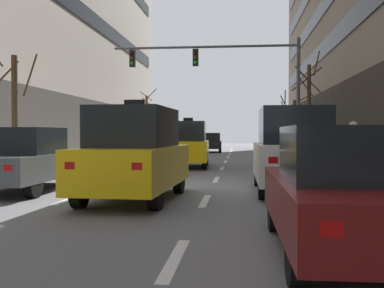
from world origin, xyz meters
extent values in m
plane|color=slate|center=(0.00, 0.00, 0.00)|extent=(120.00, 120.00, 0.00)
cube|color=gray|center=(6.37, 0.00, 0.07)|extent=(3.04, 80.00, 0.14)
cube|color=silver|center=(-1.62, -3.00, 0.00)|extent=(0.16, 2.00, 0.01)
cube|color=silver|center=(-1.62, 2.00, 0.00)|extent=(0.16, 2.00, 0.01)
cube|color=silver|center=(-1.62, 7.00, 0.00)|extent=(0.16, 2.00, 0.01)
cube|color=silver|center=(-1.62, 12.00, 0.00)|extent=(0.16, 2.00, 0.01)
cube|color=silver|center=(-1.62, 17.00, 0.00)|extent=(0.16, 2.00, 0.01)
cube|color=silver|center=(-1.62, 22.00, 0.00)|extent=(0.16, 2.00, 0.01)
cube|color=silver|center=(-1.62, 27.00, 0.00)|extent=(0.16, 2.00, 0.01)
cube|color=silver|center=(-1.62, 32.00, 0.00)|extent=(0.16, 2.00, 0.01)
cube|color=silver|center=(1.62, -8.00, 0.00)|extent=(0.16, 2.00, 0.01)
cube|color=silver|center=(1.62, -3.00, 0.00)|extent=(0.16, 2.00, 0.01)
cube|color=silver|center=(1.62, 2.00, 0.00)|extent=(0.16, 2.00, 0.01)
cube|color=silver|center=(1.62, 7.00, 0.00)|extent=(0.16, 2.00, 0.01)
cube|color=silver|center=(1.62, 12.00, 0.00)|extent=(0.16, 2.00, 0.01)
cube|color=silver|center=(1.62, 17.00, 0.00)|extent=(0.16, 2.00, 0.01)
cube|color=silver|center=(1.62, 22.00, 0.00)|extent=(0.16, 2.00, 0.01)
cube|color=silver|center=(1.62, 27.00, 0.00)|extent=(0.16, 2.00, 0.01)
cube|color=silver|center=(1.62, 32.00, 0.00)|extent=(0.16, 2.00, 0.01)
cylinder|color=black|center=(-4.05, 23.23, 0.34)|extent=(0.26, 0.69, 0.68)
cylinder|color=black|center=(-2.39, 23.15, 0.34)|extent=(0.26, 0.69, 0.68)
cylinder|color=black|center=(-4.18, 20.44, 0.34)|extent=(0.26, 0.69, 0.68)
cylinder|color=black|center=(-2.53, 20.36, 0.34)|extent=(0.26, 0.69, 0.68)
cube|color=yellow|center=(-3.29, 21.80, 0.81)|extent=(2.13, 4.64, 0.93)
cube|color=black|center=(-3.29, 21.80, 1.74)|extent=(1.79, 2.77, 0.93)
cube|color=white|center=(-3.85, 24.06, 0.97)|extent=(0.21, 0.09, 0.14)
cube|color=red|center=(-4.06, 19.59, 0.97)|extent=(0.21, 0.09, 0.14)
cube|color=white|center=(-2.51, 24.00, 0.97)|extent=(0.21, 0.09, 0.14)
cube|color=red|center=(-2.73, 19.53, 0.97)|extent=(0.21, 0.09, 0.14)
cube|color=black|center=(-3.29, 21.80, 2.30)|extent=(0.47, 0.23, 0.19)
cylinder|color=black|center=(-4.04, 16.11, 0.34)|extent=(0.25, 0.68, 0.68)
cylinder|color=black|center=(-2.40, 16.16, 0.34)|extent=(0.25, 0.68, 0.68)
cylinder|color=black|center=(-3.95, 13.34, 0.34)|extent=(0.25, 0.68, 0.68)
cylinder|color=black|center=(-2.31, 13.39, 0.34)|extent=(0.25, 0.68, 0.68)
cube|color=navy|center=(-3.18, 14.75, 0.67)|extent=(2.03, 4.57, 0.66)
cube|color=black|center=(-3.17, 14.54, 1.34)|extent=(1.70, 2.00, 0.70)
cube|color=white|center=(-3.91, 16.94, 0.78)|extent=(0.21, 0.09, 0.14)
cube|color=red|center=(-3.77, 12.51, 0.78)|extent=(0.21, 0.09, 0.14)
cube|color=white|center=(-2.59, 16.99, 0.78)|extent=(0.21, 0.09, 0.14)
cube|color=red|center=(-2.45, 12.55, 0.78)|extent=(0.21, 0.09, 0.14)
cylinder|color=black|center=(-4.17, -0.16, 0.34)|extent=(0.24, 0.69, 0.69)
cylinder|color=black|center=(-2.50, -0.18, 0.34)|extent=(0.24, 0.69, 0.69)
cylinder|color=black|center=(-2.54, -2.99, 0.34)|extent=(0.24, 0.69, 0.69)
cube|color=#474C51|center=(-3.35, -1.57, 0.68)|extent=(1.97, 4.60, 0.67)
cube|color=black|center=(-3.36, -1.78, 1.36)|extent=(1.69, 2.00, 0.71)
cube|color=white|center=(-4.00, 0.69, 0.79)|extent=(0.21, 0.09, 0.15)
cube|color=white|center=(-2.66, 0.67, 0.79)|extent=(0.21, 0.09, 0.15)
cube|color=red|center=(-2.71, -3.83, 0.79)|extent=(0.21, 0.09, 0.15)
cylinder|color=black|center=(-0.85, 26.45, 0.32)|extent=(0.24, 0.65, 0.64)
cylinder|color=black|center=(0.71, 26.50, 0.32)|extent=(0.24, 0.65, 0.64)
cylinder|color=black|center=(-0.76, 23.81, 0.32)|extent=(0.24, 0.65, 0.64)
cylinder|color=black|center=(0.80, 23.87, 0.32)|extent=(0.24, 0.65, 0.64)
cube|color=black|center=(-0.02, 25.16, 0.63)|extent=(1.94, 4.35, 0.62)
cube|color=black|center=(-0.02, 24.96, 1.28)|extent=(1.62, 1.91, 0.66)
cube|color=white|center=(-0.72, 27.24, 0.74)|extent=(0.20, 0.08, 0.14)
cube|color=red|center=(-0.58, 23.03, 0.74)|extent=(0.20, 0.08, 0.14)
cube|color=white|center=(0.53, 27.28, 0.74)|extent=(0.20, 0.08, 0.14)
cube|color=red|center=(0.68, 23.07, 0.74)|extent=(0.20, 0.08, 0.14)
cylinder|color=black|center=(-0.79, -1.62, 0.33)|extent=(0.25, 0.68, 0.67)
cylinder|color=black|center=(0.83, -1.69, 0.33)|extent=(0.25, 0.68, 0.67)
cylinder|color=black|center=(-0.90, -4.35, 0.33)|extent=(0.25, 0.68, 0.67)
cylinder|color=black|center=(0.72, -4.42, 0.33)|extent=(0.25, 0.68, 0.67)
cube|color=yellow|center=(-0.04, -3.02, 0.79)|extent=(2.05, 4.54, 0.91)
cube|color=black|center=(-0.04, -3.02, 1.70)|extent=(1.73, 2.70, 0.91)
cube|color=white|center=(-0.60, -0.80, 0.95)|extent=(0.21, 0.09, 0.14)
cube|color=red|center=(-0.78, -5.18, 0.95)|extent=(0.21, 0.09, 0.14)
cube|color=white|center=(0.71, -0.86, 0.95)|extent=(0.21, 0.09, 0.14)
cube|color=red|center=(0.52, -5.24, 0.95)|extent=(0.21, 0.09, 0.14)
cube|color=black|center=(-0.04, -3.02, 2.25)|extent=(0.45, 0.22, 0.18)
cylinder|color=black|center=(-0.82, 8.88, 0.33)|extent=(0.25, 0.66, 0.65)
cylinder|color=black|center=(0.76, 8.96, 0.33)|extent=(0.25, 0.66, 0.65)
cylinder|color=black|center=(-0.69, 6.22, 0.33)|extent=(0.25, 0.66, 0.65)
cylinder|color=black|center=(0.89, 6.29, 0.33)|extent=(0.25, 0.66, 0.65)
cube|color=yellow|center=(0.03, 7.59, 0.77)|extent=(2.02, 4.43, 0.89)
cube|color=black|center=(0.03, 7.59, 1.66)|extent=(1.70, 2.64, 0.89)
cube|color=white|center=(-0.70, 9.69, 0.93)|extent=(0.20, 0.09, 0.14)
cube|color=red|center=(-0.50, 5.43, 0.93)|extent=(0.20, 0.09, 0.14)
cube|color=white|center=(0.57, 9.75, 0.93)|extent=(0.20, 0.09, 0.14)
cube|color=red|center=(0.77, 5.49, 0.93)|extent=(0.20, 0.09, 0.14)
cube|color=black|center=(0.03, 7.59, 2.19)|extent=(0.44, 0.22, 0.18)
cylinder|color=black|center=(2.99, -6.20, 0.33)|extent=(0.23, 0.66, 0.66)
cylinder|color=black|center=(4.59, -6.19, 0.33)|extent=(0.23, 0.66, 0.66)
cylinder|color=black|center=(3.01, -8.90, 0.33)|extent=(0.23, 0.66, 0.66)
cube|color=maroon|center=(3.80, -7.55, 0.65)|extent=(1.88, 4.42, 0.64)
cube|color=black|center=(3.80, -7.75, 1.31)|extent=(1.62, 1.91, 0.68)
cube|color=white|center=(3.14, -5.39, 0.76)|extent=(0.20, 0.08, 0.14)
cube|color=red|center=(3.17, -9.71, 0.76)|extent=(0.20, 0.08, 0.14)
cube|color=white|center=(4.42, -5.38, 0.76)|extent=(0.20, 0.08, 0.14)
cylinder|color=black|center=(2.96, 0.18, 0.35)|extent=(0.23, 0.69, 0.69)
cylinder|color=black|center=(4.63, 0.18, 0.35)|extent=(0.23, 0.69, 0.69)
cylinder|color=black|center=(2.97, -2.65, 0.35)|extent=(0.23, 0.69, 0.69)
cylinder|color=black|center=(4.64, -2.64, 0.35)|extent=(0.23, 0.69, 0.69)
cube|color=white|center=(3.80, -1.23, 0.82)|extent=(1.94, 4.61, 0.94)
cube|color=black|center=(3.80, -1.23, 1.76)|extent=(1.68, 2.72, 0.94)
cube|color=white|center=(3.12, 1.03, 0.98)|extent=(0.21, 0.08, 0.15)
cube|color=red|center=(3.13, -3.50, 0.98)|extent=(0.21, 0.08, 0.15)
cube|color=white|center=(4.46, 1.03, 0.98)|extent=(0.21, 0.08, 0.15)
cube|color=red|center=(4.48, -3.49, 0.98)|extent=(0.21, 0.08, 0.15)
cylinder|color=#4C4C51|center=(5.25, 9.49, 3.19)|extent=(0.18, 0.18, 6.10)
cylinder|color=#4C4C51|center=(0.66, 9.49, 5.87)|extent=(9.19, 0.12, 0.12)
cube|color=black|center=(0.20, 9.49, 5.35)|extent=(0.28, 0.24, 0.84)
sphere|color=#4B0704|center=(0.20, 9.35, 5.61)|extent=(0.17, 0.17, 0.17)
sphere|color=#523505|center=(0.20, 9.35, 5.35)|extent=(0.17, 0.17, 0.17)
sphere|color=green|center=(0.20, 9.35, 5.09)|extent=(0.17, 0.17, 0.17)
cube|color=black|center=(-3.02, 9.49, 5.35)|extent=(0.28, 0.24, 0.84)
sphere|color=#4B0704|center=(-3.02, 9.35, 5.61)|extent=(0.17, 0.17, 0.17)
sphere|color=#523505|center=(-3.02, 9.35, 5.35)|extent=(0.17, 0.17, 0.17)
sphere|color=green|center=(-3.02, 9.35, 5.09)|extent=(0.17, 0.17, 0.17)
cylinder|color=#4C3823|center=(6.06, 11.63, 2.68)|extent=(0.21, 0.21, 5.08)
cylinder|color=#42301E|center=(6.02, 11.19, 4.30)|extent=(0.94, 0.17, 0.95)
cylinder|color=#42301E|center=(6.47, 11.71, 5.29)|extent=(0.23, 0.88, 1.22)
cylinder|color=#42301E|center=(5.91, 11.01, 4.37)|extent=(1.31, 0.39, 1.44)
cylinder|color=#42301E|center=(6.05, 12.45, 4.55)|extent=(1.68, 0.09, 1.33)
cylinder|color=#42301E|center=(5.81, 11.27, 4.08)|extent=(0.81, 0.61, 1.16)
cylinder|color=#4C3823|center=(-6.06, 3.10, 2.32)|extent=(0.23, 0.23, 4.37)
cylinder|color=#42301E|center=(-6.63, 3.40, 3.77)|extent=(0.68, 1.21, 1.35)
cylinder|color=#42301E|center=(-5.66, 3.56, 3.79)|extent=(1.00, 0.89, 1.53)
cylinder|color=#4C3823|center=(6.06, 18.22, 1.97)|extent=(0.20, 0.20, 3.66)
cylinder|color=#42301E|center=(5.53, 17.97, 2.98)|extent=(0.58, 1.13, 0.73)
cylinder|color=#42301E|center=(5.45, 18.28, 3.73)|extent=(0.20, 1.30, 1.67)
cylinder|color=#42301E|center=(5.47, 17.91, 3.38)|extent=(0.72, 1.26, 1.55)
cylinder|color=#42301E|center=(6.32, 18.83, 3.71)|extent=(1.28, 0.60, 0.79)
cylinder|color=#42301E|center=(5.31, 18.19, 3.23)|extent=(0.14, 1.56, 1.13)
cylinder|color=#4C3823|center=(-6.06, 27.98, 2.58)|extent=(0.21, 0.21, 4.87)
cylinder|color=#42301E|center=(-6.01, 28.72, 4.96)|extent=(1.53, 0.18, 1.51)
cylinder|color=#42301E|center=(-5.71, 27.40, 4.24)|extent=(1.23, 0.80, 1.04)
cylinder|color=#42301E|center=(-5.99, 27.46, 4.91)|extent=(1.11, 0.23, 0.88)
cylinder|color=#383D59|center=(5.29, -1.13, 0.58)|extent=(0.13, 0.13, 0.88)
cylinder|color=#383D59|center=(5.46, -1.12, 0.58)|extent=(0.13, 0.13, 0.88)
cube|color=black|center=(5.37, -1.12, 1.34)|extent=(0.35, 0.22, 0.63)
sphere|color=beige|center=(5.37, -1.12, 1.77)|extent=(0.23, 0.23, 0.23)
cylinder|color=black|center=(5.15, -1.14, 1.37)|extent=(0.09, 0.09, 0.56)
cylinder|color=black|center=(5.59, -1.11, 1.37)|extent=(0.09, 0.09, 0.56)
cylinder|color=#383D59|center=(6.63, 0.47, 0.55)|extent=(0.13, 0.13, 0.82)
cylinder|color=#383D59|center=(6.60, 0.64, 0.55)|extent=(0.13, 0.13, 0.82)
cube|color=maroon|center=(6.62, 0.56, 1.25)|extent=(0.25, 0.37, 0.58)
sphere|color=beige|center=(6.62, 0.56, 1.65)|extent=(0.21, 0.21, 0.21)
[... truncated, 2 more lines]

